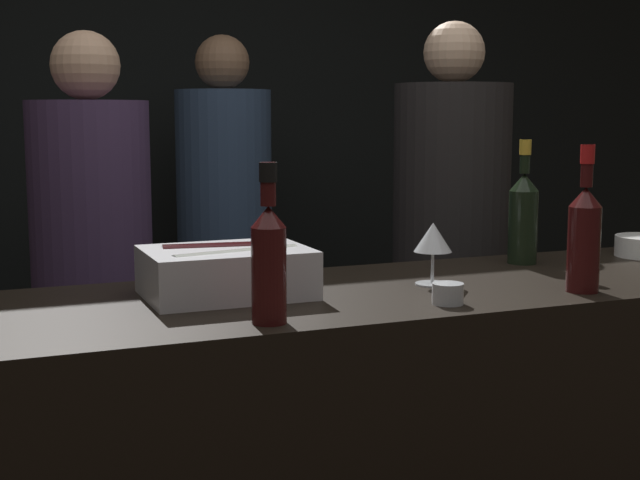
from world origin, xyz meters
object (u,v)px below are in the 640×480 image
red_wine_bottle_tall (584,234)px  person_in_hoodie (93,270)px  person_grey_polo (450,244)px  red_wine_bottle_black_foil (269,257)px  candle_votive (448,293)px  wine_glass (433,239)px  person_blond_tee (225,230)px  ice_bin_with_bottles (227,270)px  champagne_bottle (523,214)px

red_wine_bottle_tall → person_in_hoodie: (-0.96, 1.15, -0.21)m
person_grey_polo → red_wine_bottle_black_foil: bearing=119.8°
candle_votive → red_wine_bottle_tall: (0.36, 0.00, 0.11)m
wine_glass → red_wine_bottle_black_foil: (-0.50, -0.23, 0.02)m
candle_votive → person_blond_tee: (-0.00, 1.72, -0.07)m
ice_bin_with_bottles → champagne_bottle: size_ratio=1.07×
red_wine_bottle_tall → person_blond_tee: (-0.36, 1.72, -0.18)m
red_wine_bottle_tall → person_blond_tee: 1.77m
person_in_hoodie → person_blond_tee: 0.82m
red_wine_bottle_black_foil → person_in_hoodie: bearing=98.6°
red_wine_bottle_tall → person_grey_polo: person_grey_polo is taller
ice_bin_with_bottles → wine_glass: 0.50m
champagne_bottle → person_in_hoodie: size_ratio=0.21×
person_grey_polo → ice_bin_with_bottles: bearing=110.7°
red_wine_bottle_black_foil → person_in_hoodie: (-0.18, 1.18, -0.21)m
ice_bin_with_bottles → champagne_bottle: champagne_bottle is taller
red_wine_bottle_black_foil → person_blond_tee: bearing=76.6°
red_wine_bottle_black_foil → red_wine_bottle_tall: (0.78, 0.02, 0.00)m
person_blond_tee → red_wine_bottle_tall: bearing=-169.9°
person_blond_tee → person_grey_polo: bearing=-139.6°
red_wine_bottle_tall → red_wine_bottle_black_foil: bearing=-178.4°
candle_votive → champagne_bottle: champagne_bottle is taller
champagne_bottle → red_wine_bottle_tall: (-0.10, -0.38, 0.00)m
red_wine_bottle_tall → person_in_hoodie: person_in_hoodie is taller
candle_votive → ice_bin_with_bottles: bearing=147.4°
wine_glass → person_grey_polo: 1.00m
red_wine_bottle_black_foil → red_wine_bottle_tall: size_ratio=0.93×
candle_votive → person_blond_tee: bearing=90.1°
ice_bin_with_bottles → person_in_hoodie: person_in_hoodie is taller
ice_bin_with_bottles → red_wine_bottle_tall: size_ratio=1.07×
ice_bin_with_bottles → person_blond_tee: size_ratio=0.21×
red_wine_bottle_black_foil → ice_bin_with_bottles: bearing=90.3°
wine_glass → ice_bin_with_bottles: bearing=172.9°
champagne_bottle → person_grey_polo: 0.69m
champagne_bottle → person_grey_polo: size_ratio=0.20×
person_in_hoodie → person_blond_tee: size_ratio=0.97×
wine_glass → champagne_bottle: bearing=25.0°
champagne_bottle → person_blond_tee: size_ratio=0.20×
wine_glass → candle_votive: size_ratio=2.19×
red_wine_bottle_black_foil → person_grey_polo: person_grey_polo is taller
champagne_bottle → person_blond_tee: (-0.47, 1.34, -0.18)m
candle_votive → person_grey_polo: person_grey_polo is taller
person_blond_tee → person_grey_polo: 0.93m
person_in_hoodie → person_grey_polo: size_ratio=0.96×
champagne_bottle → ice_bin_with_bottles: bearing=-172.4°
red_wine_bottle_tall → person_in_hoodie: 1.52m
person_in_hoodie → person_grey_polo: (1.22, -0.12, 0.03)m
champagne_bottle → red_wine_bottle_black_foil: bearing=-155.2°
wine_glass → champagne_bottle: size_ratio=0.45×
red_wine_bottle_black_foil → champagne_bottle: champagne_bottle is taller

